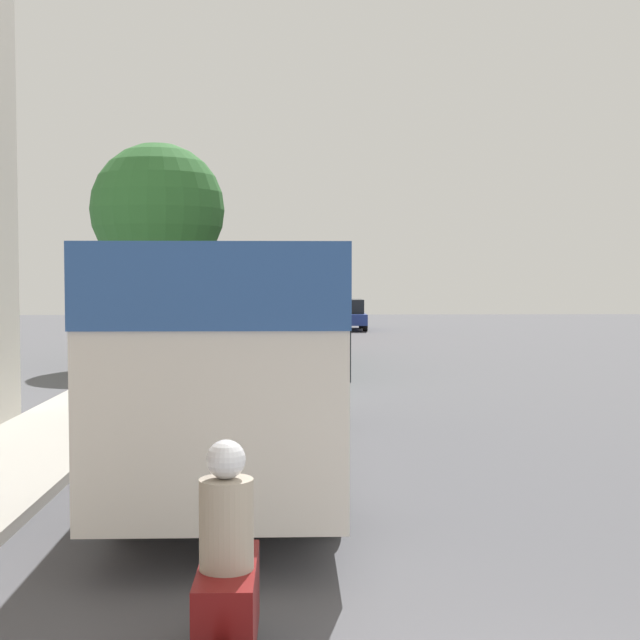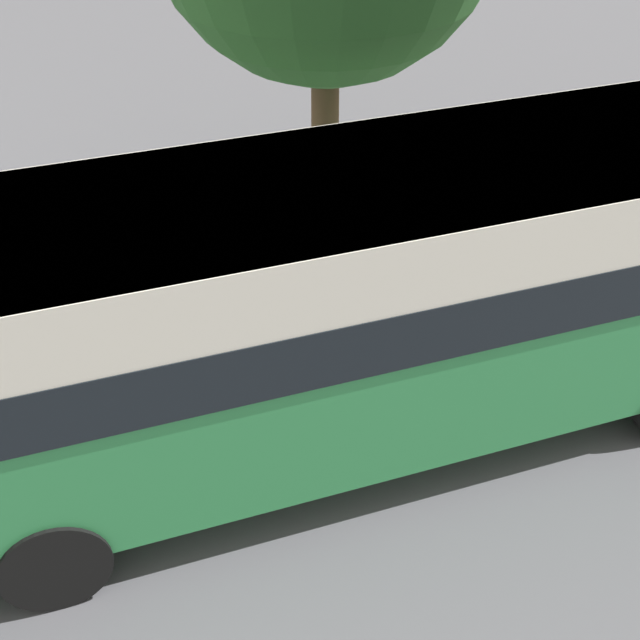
{
  "view_description": "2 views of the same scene",
  "coord_description": "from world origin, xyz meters",
  "px_view_note": "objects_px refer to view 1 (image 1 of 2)",
  "views": [
    {
      "loc": [
        -0.98,
        -4.58,
        2.8
      ],
      "look_at": [
        -0.06,
        24.32,
        1.37
      ],
      "focal_mm": 50.0,
      "sensor_mm": 36.0,
      "label": 1
    },
    {
      "loc": [
        5.06,
        20.05,
        6.75
      ],
      "look_at": [
        -2.0,
        22.58,
        1.48
      ],
      "focal_mm": 50.0,
      "sensor_mm": 36.0,
      "label": 2
    }
  ],
  "objects_px": {
    "bus_third_in_line": "(271,293)",
    "car_crossing": "(348,314)",
    "bus_following": "(267,300)",
    "bus_lead": "(244,329)",
    "motorcycle_behind_lead": "(227,593)"
  },
  "relations": [
    {
      "from": "bus_following",
      "to": "motorcycle_behind_lead",
      "type": "bearing_deg",
      "value": -89.13
    },
    {
      "from": "motorcycle_behind_lead",
      "to": "bus_third_in_line",
      "type": "bearing_deg",
      "value": 90.82
    },
    {
      "from": "bus_third_in_line",
      "to": "motorcycle_behind_lead",
      "type": "xyz_separation_m",
      "value": [
        0.5,
        -34.44,
        -1.36
      ]
    },
    {
      "from": "bus_third_in_line",
      "to": "bus_following",
      "type": "bearing_deg",
      "value": -89.25
    },
    {
      "from": "car_crossing",
      "to": "bus_lead",
      "type": "bearing_deg",
      "value": -96.32
    },
    {
      "from": "bus_third_in_line",
      "to": "motorcycle_behind_lead",
      "type": "relative_size",
      "value": 4.44
    },
    {
      "from": "bus_lead",
      "to": "car_crossing",
      "type": "xyz_separation_m",
      "value": [
        3.65,
        32.94,
        -1.2
      ]
    },
    {
      "from": "bus_lead",
      "to": "car_crossing",
      "type": "height_order",
      "value": "bus_lead"
    },
    {
      "from": "motorcycle_behind_lead",
      "to": "car_crossing",
      "type": "xyz_separation_m",
      "value": [
        3.37,
        40.36,
        0.13
      ]
    },
    {
      "from": "bus_following",
      "to": "car_crossing",
      "type": "bearing_deg",
      "value": 78.86
    },
    {
      "from": "bus_following",
      "to": "bus_third_in_line",
      "type": "distance_m",
      "value": 12.83
    },
    {
      "from": "bus_lead",
      "to": "bus_following",
      "type": "bearing_deg",
      "value": 90.18
    },
    {
      "from": "bus_following",
      "to": "motorcycle_behind_lead",
      "type": "xyz_separation_m",
      "value": [
        0.33,
        -21.61,
        -1.37
      ]
    },
    {
      "from": "bus_following",
      "to": "bus_third_in_line",
      "type": "relative_size",
      "value": 1.08
    },
    {
      "from": "bus_third_in_line",
      "to": "car_crossing",
      "type": "height_order",
      "value": "bus_third_in_line"
    }
  ]
}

